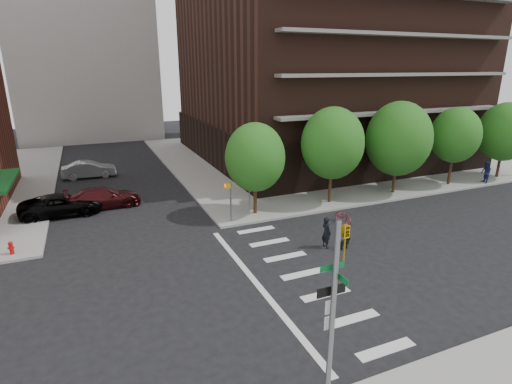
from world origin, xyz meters
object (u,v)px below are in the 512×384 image
object	(u,v)px
fire_hydrant	(11,247)
parked_car_maroon	(103,197)
scooter	(343,217)
pedestrian_far	(486,172)
parked_car_silver	(89,169)
dog_walker	(326,232)
parked_car_black	(62,205)
traffic_signal	(332,335)

from	to	relation	value
fire_hydrant	parked_car_maroon	size ratio (longest dim) A/B	0.14
fire_hydrant	scooter	size ratio (longest dim) A/B	0.44
scooter	pedestrian_far	distance (m)	16.61
fire_hydrant	scooter	distance (m)	19.44
parked_car_silver	fire_hydrant	bearing A→B (deg)	165.27
scooter	parked_car_silver	bearing A→B (deg)	126.34
parked_car_silver	scooter	bearing A→B (deg)	-140.34
parked_car_silver	dog_walker	xyz separation A→B (m)	(11.89, -21.15, 0.15)
parked_car_silver	parked_car_black	bearing A→B (deg)	169.16
parked_car_black	dog_walker	size ratio (longest dim) A/B	2.91
parked_car_black	scooter	xyz separation A→B (m)	(16.92, -8.77, -0.30)
pedestrian_far	traffic_signal	bearing A→B (deg)	-36.59
parked_car_silver	parked_car_maroon	bearing A→B (deg)	-174.77
parked_car_black	parked_car_maroon	xyz separation A→B (m)	(2.70, 0.56, 0.01)
scooter	dog_walker	world-z (taller)	dog_walker
traffic_signal	dog_walker	distance (m)	11.59
fire_hydrant	pedestrian_far	world-z (taller)	pedestrian_far
parked_car_maroon	pedestrian_far	bearing A→B (deg)	-104.60
dog_walker	traffic_signal	bearing A→B (deg)	143.03
dog_walker	pedestrian_far	xyz separation A→B (m)	(19.45, 5.32, 0.17)
parked_car_black	pedestrian_far	xyz separation A→B (m)	(33.31, -6.14, 0.34)
traffic_signal	parked_car_black	size ratio (longest dim) A/B	1.12
parked_car_black	dog_walker	xyz separation A→B (m)	(13.86, -11.46, 0.17)
parked_car_maroon	pedestrian_far	xyz separation A→B (m)	(30.61, -6.70, 0.33)
parked_car_black	dog_walker	world-z (taller)	dog_walker
fire_hydrant	parked_car_maroon	distance (m)	8.12
scooter	pedestrian_far	bearing A→B (deg)	6.45
dog_walker	fire_hydrant	bearing A→B (deg)	66.20
parked_car_maroon	parked_car_silver	distance (m)	9.15
parked_car_maroon	dog_walker	distance (m)	16.40
fire_hydrant	scooter	world-z (taller)	fire_hydrant
fire_hydrant	pedestrian_far	distance (m)	35.61
parked_car_black	scooter	bearing A→B (deg)	-119.39
fire_hydrant	traffic_signal	bearing A→B (deg)	-56.74
parked_car_black	parked_car_silver	size ratio (longest dim) A/B	1.15
traffic_signal	dog_walker	size ratio (longest dim) A/B	3.28
fire_hydrant	scooter	xyz separation A→B (m)	(19.22, -2.93, -0.11)
parked_car_silver	scooter	xyz separation A→B (m)	(14.95, -18.45, -0.33)
scooter	dog_walker	xyz separation A→B (m)	(-3.06, -2.69, 0.48)
parked_car_maroon	traffic_signal	bearing A→B (deg)	-169.19
traffic_signal	parked_car_black	world-z (taller)	traffic_signal
parked_car_black	parked_car_maroon	size ratio (longest dim) A/B	1.03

